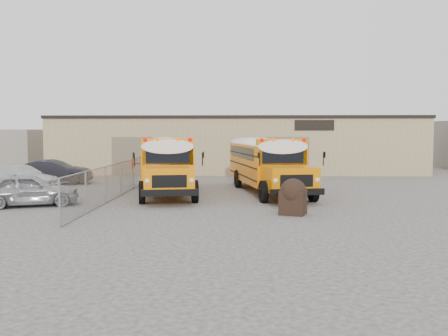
{
  "coord_description": "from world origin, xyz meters",
  "views": [
    {
      "loc": [
        0.47,
        -23.33,
        3.45
      ],
      "look_at": [
        -0.42,
        1.65,
        1.6
      ],
      "focal_mm": 40.0,
      "sensor_mm": 36.0,
      "label": 1
    }
  ],
  "objects_px": {
    "school_bus_right": "(244,155)",
    "car_dark": "(54,172)",
    "school_bus_left": "(164,155)",
    "car_white": "(20,178)",
    "tarp_bundle": "(293,196)",
    "car_silver": "(28,190)"
  },
  "relations": [
    {
      "from": "school_bus_right",
      "to": "car_dark",
      "type": "bearing_deg",
      "value": -167.71
    },
    {
      "from": "car_white",
      "to": "car_dark",
      "type": "xyz_separation_m",
      "value": [
        0.59,
        3.66,
        0.04
      ]
    },
    {
      "from": "school_bus_right",
      "to": "car_dark",
      "type": "relative_size",
      "value": 2.26
    },
    {
      "from": "tarp_bundle",
      "to": "car_dark",
      "type": "bearing_deg",
      "value": 141.41
    },
    {
      "from": "car_white",
      "to": "car_dark",
      "type": "height_order",
      "value": "car_dark"
    },
    {
      "from": "car_silver",
      "to": "car_dark",
      "type": "bearing_deg",
      "value": -5.98
    },
    {
      "from": "school_bus_left",
      "to": "school_bus_right",
      "type": "height_order",
      "value": "school_bus_left"
    },
    {
      "from": "school_bus_left",
      "to": "school_bus_right",
      "type": "bearing_deg",
      "value": 3.94
    },
    {
      "from": "tarp_bundle",
      "to": "car_white",
      "type": "distance_m",
      "value": 16.92
    },
    {
      "from": "school_bus_right",
      "to": "car_dark",
      "type": "xyz_separation_m",
      "value": [
        -12.44,
        -2.71,
        -1.0
      ]
    },
    {
      "from": "tarp_bundle",
      "to": "car_silver",
      "type": "relative_size",
      "value": 0.34
    },
    {
      "from": "school_bus_right",
      "to": "car_silver",
      "type": "relative_size",
      "value": 2.45
    },
    {
      "from": "car_white",
      "to": "car_dark",
      "type": "relative_size",
      "value": 1.08
    },
    {
      "from": "car_silver",
      "to": "car_dark",
      "type": "relative_size",
      "value": 0.92
    },
    {
      "from": "school_bus_left",
      "to": "tarp_bundle",
      "type": "distance_m",
      "value": 15.77
    },
    {
      "from": "school_bus_right",
      "to": "car_white",
      "type": "height_order",
      "value": "school_bus_right"
    },
    {
      "from": "car_white",
      "to": "school_bus_left",
      "type": "bearing_deg",
      "value": -28.9
    },
    {
      "from": "car_dark",
      "to": "school_bus_right",
      "type": "bearing_deg",
      "value": -86.17
    },
    {
      "from": "school_bus_right",
      "to": "car_silver",
      "type": "height_order",
      "value": "school_bus_right"
    },
    {
      "from": "tarp_bundle",
      "to": "car_white",
      "type": "height_order",
      "value": "car_white"
    },
    {
      "from": "school_bus_left",
      "to": "car_white",
      "type": "xyz_separation_m",
      "value": [
        -7.46,
        -5.99,
        -1.06
      ]
    },
    {
      "from": "school_bus_left",
      "to": "tarp_bundle",
      "type": "xyz_separation_m",
      "value": [
        7.53,
        -13.82,
        -1.04
      ]
    }
  ]
}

